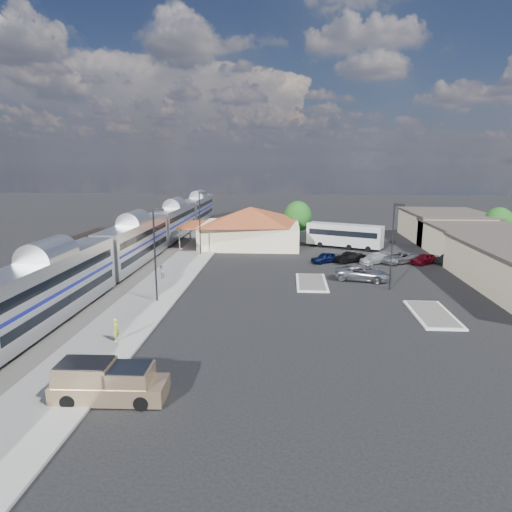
# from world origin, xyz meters

# --- Properties ---
(ground) EXTENTS (280.00, 280.00, 0.00)m
(ground) POSITION_xyz_m (0.00, 0.00, 0.00)
(ground) COLOR black
(ground) RESTS_ON ground
(railbed) EXTENTS (16.00, 100.00, 0.12)m
(railbed) POSITION_xyz_m (-21.00, 8.00, 0.06)
(railbed) COLOR #4C4944
(railbed) RESTS_ON ground
(platform) EXTENTS (5.50, 92.00, 0.18)m
(platform) POSITION_xyz_m (-12.00, 6.00, 0.09)
(platform) COLOR gray
(platform) RESTS_ON ground
(passenger_train) EXTENTS (3.00, 104.00, 5.55)m
(passenger_train) POSITION_xyz_m (-18.00, 8.95, 2.87)
(passenger_train) COLOR silver
(passenger_train) RESTS_ON ground
(freight_cars) EXTENTS (2.80, 46.00, 4.00)m
(freight_cars) POSITION_xyz_m (-24.00, 8.12, 1.93)
(freight_cars) COLOR black
(freight_cars) RESTS_ON ground
(station_depot) EXTENTS (18.35, 12.24, 6.20)m
(station_depot) POSITION_xyz_m (-4.56, 24.00, 3.13)
(station_depot) COLOR beige
(station_depot) RESTS_ON ground
(buildings_east) EXTENTS (14.40, 51.40, 4.80)m
(buildings_east) POSITION_xyz_m (28.00, 14.28, 2.27)
(buildings_east) COLOR #C6B28C
(buildings_east) RESTS_ON ground
(traffic_island_south) EXTENTS (3.30, 7.50, 0.21)m
(traffic_island_south) POSITION_xyz_m (4.00, 2.00, 0.10)
(traffic_island_south) COLOR silver
(traffic_island_south) RESTS_ON ground
(traffic_island_north) EXTENTS (3.30, 7.50, 0.21)m
(traffic_island_north) POSITION_xyz_m (14.00, -8.00, 0.10)
(traffic_island_north) COLOR silver
(traffic_island_north) RESTS_ON ground
(lamp_plat_s) EXTENTS (1.08, 0.25, 9.00)m
(lamp_plat_s) POSITION_xyz_m (-10.90, -6.00, 5.34)
(lamp_plat_s) COLOR black
(lamp_plat_s) RESTS_ON ground
(lamp_plat_n) EXTENTS (1.08, 0.25, 9.00)m
(lamp_plat_n) POSITION_xyz_m (-10.90, 16.00, 5.34)
(lamp_plat_n) COLOR black
(lamp_plat_n) RESTS_ON ground
(lamp_lot) EXTENTS (1.08, 0.25, 9.00)m
(lamp_lot) POSITION_xyz_m (12.10, 0.00, 5.34)
(lamp_lot) COLOR black
(lamp_lot) RESTS_ON ground
(tree_east_c) EXTENTS (4.41, 4.41, 6.21)m
(tree_east_c) POSITION_xyz_m (34.00, 26.00, 3.76)
(tree_east_c) COLOR #382314
(tree_east_c) RESTS_ON ground
(tree_depot) EXTENTS (4.71, 4.71, 6.63)m
(tree_depot) POSITION_xyz_m (3.00, 30.00, 4.02)
(tree_depot) COLOR #382314
(tree_depot) RESTS_ON ground
(pickup_truck) EXTENTS (6.34, 2.54, 2.16)m
(pickup_truck) POSITION_xyz_m (-8.50, -23.91, 1.03)
(pickup_truck) COLOR tan
(pickup_truck) RESTS_ON ground
(suv) EXTENTS (6.48, 4.13, 1.66)m
(suv) POSITION_xyz_m (9.75, 3.62, 0.83)
(suv) COLOR #93959B
(suv) RESTS_ON ground
(coach_bus) EXTENTS (11.53, 7.00, 3.70)m
(coach_bus) POSITION_xyz_m (10.02, 23.06, 2.13)
(coach_bus) COLOR silver
(coach_bus) RESTS_ON ground
(person_a) EXTENTS (0.45, 0.65, 1.70)m
(person_a) POSITION_xyz_m (-11.18, -15.86, 1.03)
(person_a) COLOR gold
(person_a) RESTS_ON platform
(person_b) EXTENTS (0.89, 0.99, 1.68)m
(person_b) POSITION_xyz_m (-12.87, 2.23, 1.02)
(person_b) COLOR silver
(person_b) RESTS_ON platform
(parked_car_a) EXTENTS (4.31, 3.53, 1.38)m
(parked_car_a) POSITION_xyz_m (6.34, 12.52, 0.69)
(parked_car_a) COLOR #0B143A
(parked_car_a) RESTS_ON ground
(parked_car_b) EXTENTS (4.45, 3.63, 1.43)m
(parked_car_b) POSITION_xyz_m (9.54, 12.82, 0.71)
(parked_car_b) COLOR black
(parked_car_b) RESTS_ON ground
(parked_car_c) EXTENTS (4.81, 4.26, 1.34)m
(parked_car_c) POSITION_xyz_m (12.74, 12.52, 0.67)
(parked_car_c) COLOR silver
(parked_car_c) RESTS_ON ground
(parked_car_d) EXTENTS (5.70, 5.01, 1.46)m
(parked_car_d) POSITION_xyz_m (15.94, 12.82, 0.73)
(parked_car_d) COLOR gray
(parked_car_d) RESTS_ON ground
(parked_car_e) EXTENTS (4.41, 3.79, 1.43)m
(parked_car_e) POSITION_xyz_m (19.14, 12.52, 0.72)
(parked_car_e) COLOR maroon
(parked_car_e) RESTS_ON ground
(parked_car_f) EXTENTS (4.30, 3.29, 1.36)m
(parked_car_f) POSITION_xyz_m (22.34, 12.82, 0.68)
(parked_car_f) COLOR black
(parked_car_f) RESTS_ON ground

